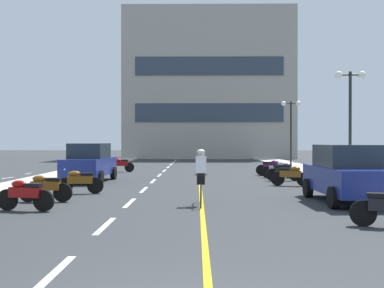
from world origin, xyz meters
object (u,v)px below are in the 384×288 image
(motorcycle_8, at_px, (271,167))
(motorcycle_9, at_px, (120,164))
(motorcycle_5, at_px, (291,175))
(cyclist_rider, at_px, (201,176))
(motorcycle_6, at_px, (284,171))
(parked_car_mid, at_px, (89,162))
(motorcycle_7, at_px, (278,169))
(motorcycle_2, at_px, (25,194))
(motorcycle_4, at_px, (80,181))
(parked_car_near, at_px, (346,173))
(motorcycle_3, at_px, (45,187))
(street_lamp_far, at_px, (291,118))
(street_lamp_mid, at_px, (350,100))

(motorcycle_8, distance_m, motorcycle_9, 9.36)
(motorcycle_5, height_order, cyclist_rider, cyclist_rider)
(motorcycle_6, relative_size, cyclist_rider, 0.96)
(parked_car_mid, distance_m, motorcycle_7, 9.63)
(motorcycle_2, bearing_deg, motorcycle_5, 39.98)
(motorcycle_4, distance_m, motorcycle_5, 8.91)
(cyclist_rider, bearing_deg, motorcycle_9, 107.79)
(parked_car_near, distance_m, motorcycle_4, 9.29)
(parked_car_near, distance_m, motorcycle_8, 11.57)
(motorcycle_3, relative_size, motorcycle_7, 1.00)
(parked_car_mid, relative_size, motorcycle_3, 2.51)
(motorcycle_3, xyz_separation_m, motorcycle_8, (8.98, 11.56, 0.00))
(parked_car_near, relative_size, motorcycle_3, 2.50)
(motorcycle_2, height_order, cyclist_rider, cyclist_rider)
(parked_car_near, relative_size, motorcycle_8, 2.49)
(parked_car_mid, distance_m, motorcycle_4, 5.30)
(street_lamp_far, height_order, parked_car_near, street_lamp_far)
(motorcycle_8, bearing_deg, parked_car_near, -87.26)
(street_lamp_mid, xyz_separation_m, motorcycle_5, (-3.18, -2.02, -3.39))
(motorcycle_4, height_order, motorcycle_9, same)
(street_lamp_far, distance_m, motorcycle_5, 15.79)
(motorcycle_2, distance_m, motorcycle_5, 11.49)
(motorcycle_4, xyz_separation_m, motorcycle_8, (8.45, 9.26, 0.00))
(street_lamp_mid, xyz_separation_m, cyclist_rider, (-7.10, -8.19, -2.97))
(parked_car_mid, height_order, motorcycle_3, parked_car_mid)
(motorcycle_7, bearing_deg, motorcycle_5, -92.54)
(street_lamp_far, bearing_deg, motorcycle_4, -121.68)
(parked_car_near, height_order, parked_car_mid, same)
(motorcycle_5, distance_m, cyclist_rider, 7.32)
(motorcycle_2, distance_m, motorcycle_3, 1.92)
(street_lamp_mid, relative_size, motorcycle_7, 3.01)
(parked_car_mid, height_order, motorcycle_9, parked_car_mid)
(parked_car_near, relative_size, cyclist_rider, 2.40)
(street_lamp_far, distance_m, motorcycle_7, 11.58)
(street_lamp_mid, bearing_deg, motorcycle_8, 126.89)
(motorcycle_3, height_order, motorcycle_4, same)
(motorcycle_6, distance_m, motorcycle_7, 1.79)
(motorcycle_7, bearing_deg, motorcycle_4, -138.39)
(street_lamp_mid, height_order, motorcycle_3, street_lamp_mid)
(cyclist_rider, bearing_deg, motorcycle_6, 65.06)
(motorcycle_3, distance_m, motorcycle_7, 13.38)
(motorcycle_4, distance_m, motorcycle_6, 10.27)
(motorcycle_7, height_order, motorcycle_9, same)
(parked_car_mid, xyz_separation_m, motorcycle_8, (9.26, 4.05, -0.44))
(motorcycle_5, relative_size, cyclist_rider, 0.93)
(motorcycle_2, bearing_deg, street_lamp_far, 62.40)
(street_lamp_mid, height_order, cyclist_rider, street_lamp_mid)
(motorcycle_4, xyz_separation_m, motorcycle_9, (-0.46, 12.15, 0.00))
(parked_car_near, distance_m, motorcycle_6, 8.09)
(parked_car_mid, height_order, motorcycle_2, parked_car_mid)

